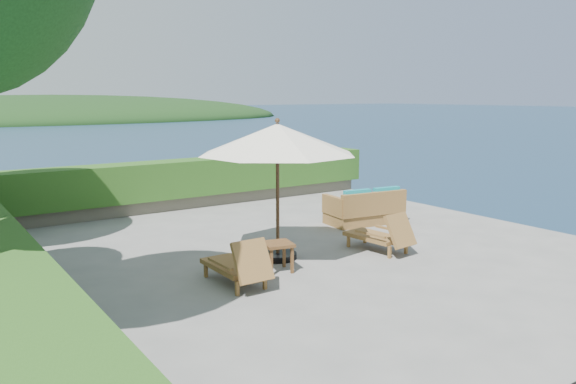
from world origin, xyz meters
TOP-DOWN VIEW (x-y plane):
  - ground at (0.00, 0.00)m, footprint 12.00×12.00m
  - foundation at (0.00, 0.00)m, footprint 12.00×12.00m
  - offshore_island at (25.00, 140.00)m, footprint 126.00×57.60m
  - planter_wall_far at (0.00, 5.60)m, footprint 12.00×0.60m
  - hedge_far at (0.00, 5.60)m, footprint 12.40×0.90m
  - patio_umbrella at (-0.58, -0.14)m, footprint 3.65×3.65m
  - lounge_left at (-1.99, -1.07)m, footprint 0.69×1.49m
  - lounge_right at (1.43, -0.93)m, footprint 0.76×1.53m
  - side_table at (-1.03, -0.81)m, footprint 0.60×0.60m
  - wicker_loveseat at (2.89, 1.18)m, footprint 1.98×1.19m

SIDE VIEW (x-z plane):
  - offshore_island at x=25.00m, z-range -9.30..3.30m
  - foundation at x=0.00m, z-range -3.05..-0.05m
  - ground at x=0.00m, z-range 0.00..0.00m
  - planter_wall_far at x=0.00m, z-range 0.00..0.36m
  - lounge_right at x=1.43m, z-range -0.07..0.78m
  - wicker_loveseat at x=2.89m, z-range -0.10..0.82m
  - lounge_left at x=-1.99m, z-range -0.07..0.79m
  - side_table at x=-1.03m, z-range 0.17..0.71m
  - hedge_far at x=0.00m, z-range 0.35..1.35m
  - patio_umbrella at x=-0.58m, z-range 0.94..3.67m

